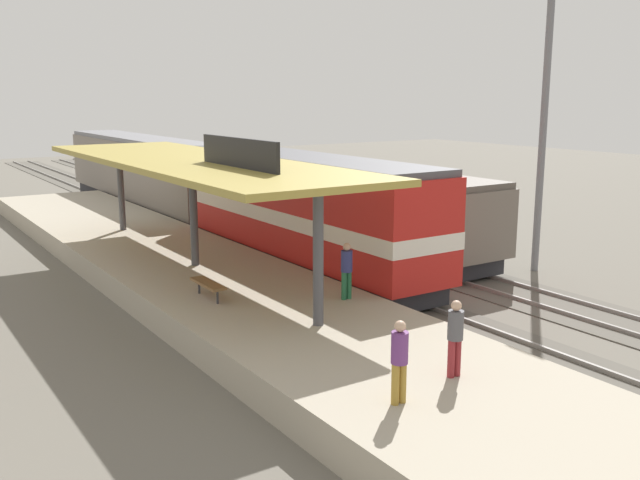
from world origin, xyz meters
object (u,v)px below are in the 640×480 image
platform_bench (208,284)px  freight_car (387,210)px  person_boarding (455,334)px  passenger_carriage_single (144,172)px  person_walking (399,358)px  light_mast (548,53)px  person_waiting (347,268)px  locomotive (304,212)px

platform_bench → freight_car: (10.60, 4.70, 0.63)m
person_boarding → passenger_carriage_single: bearing=82.4°
platform_bench → passenger_carriage_single: bearing=74.8°
person_walking → light_mast: bearing=30.3°
platform_bench → person_boarding: bearing=-77.0°
light_mast → person_waiting: (-10.38, -1.59, -6.54)m
platform_bench → person_walking: person_walking is taller
passenger_carriage_single → freight_car: size_ratio=1.67×
freight_car → person_waiting: (-7.18, -7.03, -0.12)m
light_mast → person_walking: light_mast is taller
light_mast → platform_bench: bearing=176.9°
platform_bench → person_boarding: (1.93, -8.38, 0.51)m
platform_bench → person_walking: bearing=-89.6°
person_walking → person_boarding: same height
locomotive → light_mast: (7.80, -4.85, 5.99)m
passenger_carriage_single → freight_car: bearing=-75.2°
person_walking → person_boarding: bearing=11.7°
platform_bench → person_boarding: 8.62m
platform_bench → freight_car: freight_car is taller
person_boarding → light_mast: bearing=32.8°
light_mast → person_waiting: bearing=-171.3°
passenger_carriage_single → person_waiting: size_ratio=11.70×
platform_bench → person_waiting: person_waiting is taller
passenger_carriage_single → platform_bench: bearing=-105.2°
locomotive → passenger_carriage_single: (0.00, 18.00, -0.10)m
passenger_carriage_single → light_mast: (7.80, -22.85, 6.08)m
freight_car → person_waiting: size_ratio=7.02×
person_boarding → locomotive: bearing=72.0°
locomotive → person_waiting: 6.96m
person_waiting → freight_car: bearing=44.4°
person_boarding → person_waiting: bearing=76.2°
freight_car → locomotive: bearing=-172.7°
locomotive → passenger_carriage_single: bearing=90.0°
platform_bench → light_mast: 15.52m
freight_car → person_waiting: freight_car is taller
passenger_carriage_single → person_boarding: 30.77m
platform_bench → passenger_carriage_single: (6.00, 22.12, 0.97)m
locomotive → person_boarding: locomotive is taller
person_waiting → passenger_carriage_single: bearing=84.0°
light_mast → person_walking: size_ratio=6.84×
locomotive → person_walking: bearing=-114.7°
locomotive → person_walking: locomotive is taller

